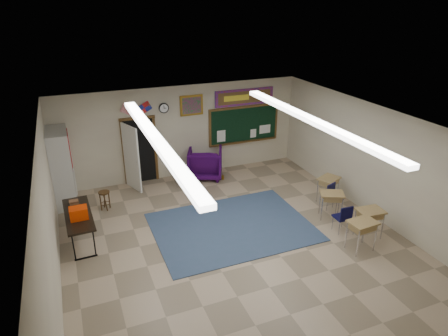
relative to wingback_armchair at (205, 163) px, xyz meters
name	(u,v)px	position (x,y,z in m)	size (l,w,h in m)	color
floor	(237,245)	(-0.62, -4.03, -0.50)	(9.00, 9.00, 0.00)	tan
back_wall	(182,132)	(-0.62, 0.47, 1.00)	(8.00, 0.04, 3.00)	beige
front_wall	(378,331)	(-0.62, -8.53, 1.00)	(8.00, 0.04, 3.00)	beige
left_wall	(49,224)	(-4.62, -4.03, 1.00)	(0.04, 9.00, 3.00)	beige
right_wall	(378,164)	(3.38, -4.03, 1.00)	(0.04, 9.00, 3.00)	beige
ceiling	(239,126)	(-0.62, -4.03, 2.50)	(8.00, 9.00, 0.04)	silver
area_rug	(232,227)	(-0.42, -3.23, -0.49)	(4.00, 3.00, 0.02)	#344363
fluorescent_strips	(239,129)	(-0.62, -4.03, 2.44)	(3.86, 6.00, 0.10)	white
doorway	(137,152)	(-2.12, 0.32, 0.56)	(1.10, 0.89, 2.16)	black
chalkboard	(244,126)	(1.58, 0.43, 0.97)	(2.55, 0.14, 1.30)	#573A19
bulletin_board	(245,97)	(1.58, 0.43, 1.95)	(2.10, 0.05, 0.55)	red
framed_art_print	(192,105)	(-0.27, 0.43, 1.85)	(0.75, 0.05, 0.65)	olive
wall_clock	(164,108)	(-1.17, 0.43, 1.85)	(0.32, 0.05, 0.32)	black
wall_flags	(136,107)	(-2.02, 0.41, 1.98)	(1.16, 0.06, 0.70)	red
storage_cabinet	(62,168)	(-4.33, -0.18, 0.60)	(0.59, 1.25, 2.20)	#B5B6B1
wingback_armchair	(205,163)	(0.00, 0.00, 0.00)	(1.07, 1.10, 1.00)	#260537
student_chair_reading	(180,175)	(-0.95, -0.34, -0.13)	(0.37, 0.37, 0.75)	black
student_chair_desk_a	(342,218)	(2.07, -4.45, -0.11)	(0.39, 0.39, 0.78)	black
student_chair_desk_b	(335,199)	(2.56, -3.54, -0.11)	(0.39, 0.39, 0.78)	black
student_desk_front_left	(331,204)	(2.23, -3.78, -0.08)	(0.76, 0.69, 0.74)	olive
student_desk_front_right	(328,188)	(2.73, -2.95, -0.08)	(0.75, 0.68, 0.74)	olive
student_desk_back_left	(361,234)	(1.98, -5.29, -0.07)	(0.67, 0.52, 0.77)	olive
student_desk_back_right	(369,222)	(2.53, -4.92, -0.07)	(0.67, 0.52, 0.76)	olive
folding_table	(80,226)	(-4.09, -2.42, -0.09)	(0.67, 1.85, 1.04)	black
wooden_stool	(105,200)	(-3.35, -1.02, -0.22)	(0.31, 0.31, 0.55)	#452D14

